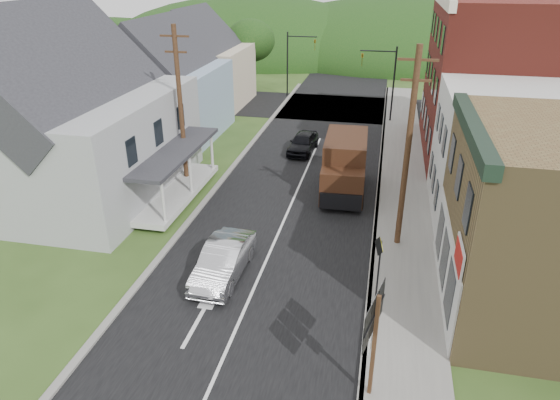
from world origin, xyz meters
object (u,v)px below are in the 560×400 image
Objects in this scene: dark_sedan at (303,143)px; route_sign_cluster at (374,332)px; warning_sign at (379,262)px; silver_sedan at (224,261)px; delivery_van at (345,166)px.

route_sign_cluster reaches higher than dark_sedan.
route_sign_cluster is (5.53, -20.73, 1.78)m from dark_sedan.
route_sign_cluster is 1.21× the size of warning_sign.
route_sign_cluster is (6.19, -5.19, 1.71)m from silver_sedan.
delivery_van reaches higher than silver_sedan.
delivery_van is 1.61× the size of route_sign_cluster.
silver_sedan reaches higher than dark_sedan.
warning_sign is (6.21, -0.82, 1.28)m from silver_sedan.
delivery_van is (3.37, -6.06, 0.92)m from dark_sedan.
silver_sedan is at bearing -88.20° from dark_sedan.
dark_sedan is 1.11× the size of route_sign_cluster.
warning_sign reaches higher than dark_sedan.
dark_sedan is (0.66, 15.54, -0.07)m from silver_sedan.
route_sign_cluster is at bearing -70.82° from dark_sedan.
silver_sedan is 1.14× the size of dark_sedan.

